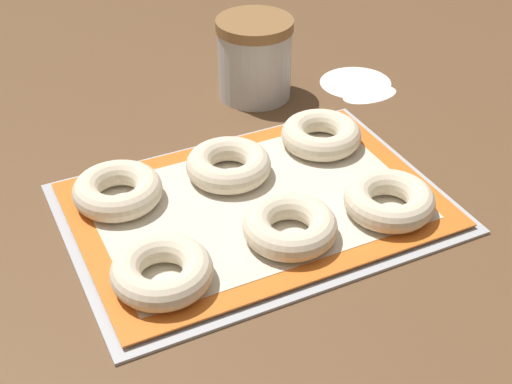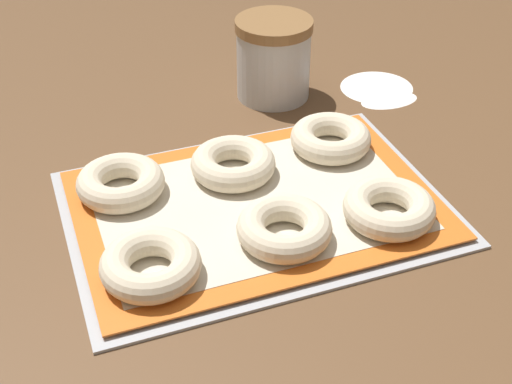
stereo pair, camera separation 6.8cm
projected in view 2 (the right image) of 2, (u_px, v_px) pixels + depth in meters
ground_plane at (257, 212)px, 0.89m from camera, size 2.80×2.80×0.00m
baking_tray at (256, 207)px, 0.89m from camera, size 0.47×0.33×0.01m
baking_mat at (256, 204)px, 0.89m from camera, size 0.44×0.31×0.00m
bagel_front_left at (151, 265)px, 0.77m from camera, size 0.11×0.11×0.03m
bagel_front_center at (284, 228)px, 0.82m from camera, size 0.11×0.11×0.03m
bagel_front_right at (389, 208)px, 0.85m from camera, size 0.11×0.11×0.03m
bagel_back_left at (121, 182)px, 0.90m from camera, size 0.11×0.11×0.03m
bagel_back_center at (233, 163)px, 0.93m from camera, size 0.11×0.11×0.03m
bagel_back_right at (331, 138)px, 0.98m from camera, size 0.11×0.11×0.03m
flour_canister at (273, 58)px, 1.10m from camera, size 0.12×0.12×0.13m
flour_patch_near at (377, 87)px, 1.16m from camera, size 0.12×0.11×0.00m
flour_patch_far at (389, 100)px, 1.12m from camera, size 0.10×0.05×0.00m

